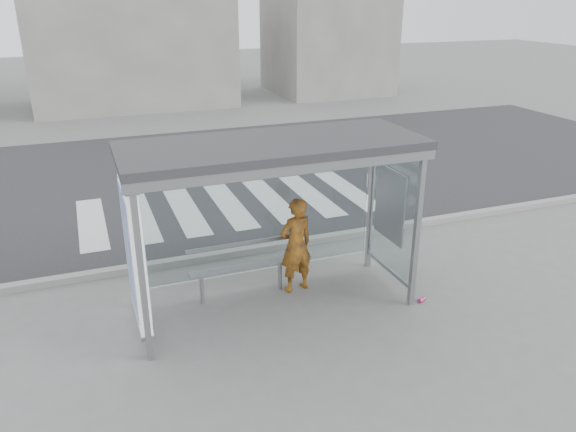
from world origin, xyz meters
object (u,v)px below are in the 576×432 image
at_px(bus_shelter, 247,186).
at_px(soda_can, 422,300).
at_px(person, 296,245).
at_px(bench, 241,267).

height_order(bus_shelter, soda_can, bus_shelter).
relative_size(person, bench, 0.96).
xyz_separation_m(bench, soda_can, (2.59, -1.21, -0.47)).
relative_size(bench, soda_can, 12.32).
bearing_deg(soda_can, person, 147.62).
distance_m(person, soda_can, 2.16).
relative_size(person, soda_can, 11.78).
height_order(bus_shelter, person, bus_shelter).
distance_m(bus_shelter, person, 1.51).
bearing_deg(bus_shelter, person, 19.71).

